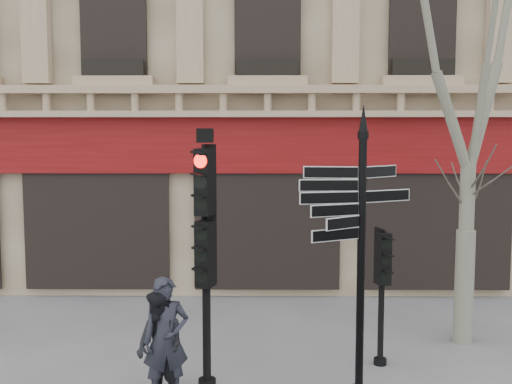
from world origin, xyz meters
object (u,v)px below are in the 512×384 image
Objects in this scene: traffic_signal_secondary at (382,273)px; pedestrian_b at (160,347)px; fingerpost at (362,204)px; traffic_signal_main at (206,227)px; pedestrian_a at (166,339)px; plane_tree at (473,28)px.

traffic_signal_secondary is 3.75m from pedestrian_b.
traffic_signal_main is at bearing 154.54° from fingerpost.
traffic_signal_main reaches higher than pedestrian_a.
traffic_signal_secondary is 1.24× the size of pedestrian_a.
fingerpost reaches higher than traffic_signal_main.
traffic_signal_main is 1.75× the size of traffic_signal_secondary.
plane_tree is at bearing 18.71° from traffic_signal_secondary.
plane_tree is (2.31, 2.32, 2.85)m from fingerpost.
plane_tree is 7.37m from pedestrian_a.
pedestrian_b is (-5.15, -2.43, -4.88)m from plane_tree.
traffic_signal_secondary is at bearing 65.24° from pedestrian_b.
traffic_signal_main is at bearing -156.29° from plane_tree.
traffic_signal_secondary is 3.64m from pedestrian_a.
traffic_signal_main is 2.18× the size of pedestrian_a.
plane_tree reaches higher than traffic_signal_main.
fingerpost is 4.34m from plane_tree.
pedestrian_a is at bearing 164.24° from fingerpost.
traffic_signal_secondary is at bearing 37.71° from traffic_signal_main.
traffic_signal_main is 3.08m from traffic_signal_secondary.
traffic_signal_secondary is at bearing 48.69° from fingerpost.
fingerpost is 3.49m from pedestrian_b.
pedestrian_a is at bearing -124.90° from traffic_signal_main.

